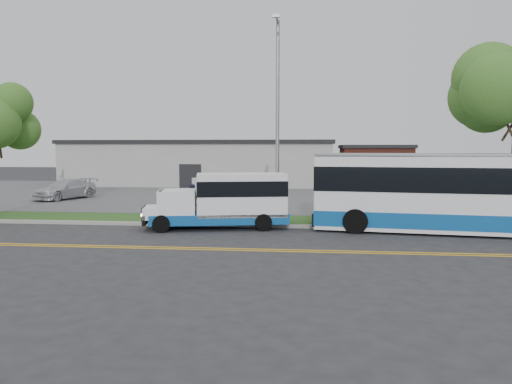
# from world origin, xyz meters

# --- Properties ---
(ground) EXTENTS (140.00, 140.00, 0.00)m
(ground) POSITION_xyz_m (0.00, 0.00, 0.00)
(ground) COLOR #28282B
(ground) RESTS_ON ground
(lane_line_north) EXTENTS (70.00, 0.12, 0.01)m
(lane_line_north) POSITION_xyz_m (0.00, -3.85, 0.01)
(lane_line_north) COLOR gold
(lane_line_north) RESTS_ON ground
(lane_line_south) EXTENTS (70.00, 0.12, 0.01)m
(lane_line_south) POSITION_xyz_m (0.00, -4.15, 0.01)
(lane_line_south) COLOR gold
(lane_line_south) RESTS_ON ground
(curb) EXTENTS (80.00, 0.30, 0.15)m
(curb) POSITION_xyz_m (0.00, 1.10, 0.07)
(curb) COLOR #9E9B93
(curb) RESTS_ON ground
(verge) EXTENTS (80.00, 3.30, 0.10)m
(verge) POSITION_xyz_m (0.00, 2.90, 0.05)
(verge) COLOR #2B531B
(verge) RESTS_ON ground
(parking_lot) EXTENTS (80.00, 25.00, 0.10)m
(parking_lot) POSITION_xyz_m (0.00, 17.00, 0.05)
(parking_lot) COLOR #4C4C4F
(parking_lot) RESTS_ON ground
(commercial_building) EXTENTS (25.40, 10.40, 4.35)m
(commercial_building) POSITION_xyz_m (-6.00, 27.00, 2.18)
(commercial_building) COLOR #9E9E99
(commercial_building) RESTS_ON ground
(brick_wing) EXTENTS (6.30, 7.30, 3.90)m
(brick_wing) POSITION_xyz_m (10.50, 26.00, 1.96)
(brick_wing) COLOR brown
(brick_wing) RESTS_ON ground
(streetlight_near) EXTENTS (0.35, 1.53, 9.50)m
(streetlight_near) POSITION_xyz_m (3.00, 2.73, 5.23)
(streetlight_near) COLOR gray
(streetlight_near) RESTS_ON verge
(shuttle_bus) EXTENTS (6.66, 3.29, 2.46)m
(shuttle_bus) POSITION_xyz_m (0.88, 0.73, 1.31)
(shuttle_bus) COLOR #0E4F9A
(shuttle_bus) RESTS_ON ground
(transit_bus) EXTENTS (12.39, 4.33, 3.37)m
(transit_bus) POSITION_xyz_m (10.88, 0.60, 1.70)
(transit_bus) COLOR white
(transit_bus) RESTS_ON ground
(pedestrian) EXTENTS (0.73, 0.68, 1.68)m
(pedestrian) POSITION_xyz_m (-1.42, 3.53, 0.94)
(pedestrian) COLOR black
(pedestrian) RESTS_ON verge
(parked_car_a) EXTENTS (2.35, 4.27, 1.34)m
(parked_car_a) POSITION_xyz_m (-3.25, 14.19, 0.77)
(parked_car_a) COLOR silver
(parked_car_a) RESTS_ON parking_lot
(parked_car_b) EXTENTS (3.41, 5.08, 1.37)m
(parked_car_b) POSITION_xyz_m (-12.24, 11.38, 0.78)
(parked_car_b) COLOR silver
(parked_car_b) RESTS_ON parking_lot
(grocery_bag_left) EXTENTS (0.32, 0.32, 0.32)m
(grocery_bag_left) POSITION_xyz_m (-1.72, 3.28, 0.26)
(grocery_bag_left) COLOR white
(grocery_bag_left) RESTS_ON verge
(grocery_bag_right) EXTENTS (0.32, 0.32, 0.32)m
(grocery_bag_right) POSITION_xyz_m (-1.12, 3.78, 0.26)
(grocery_bag_right) COLOR white
(grocery_bag_right) RESTS_ON verge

